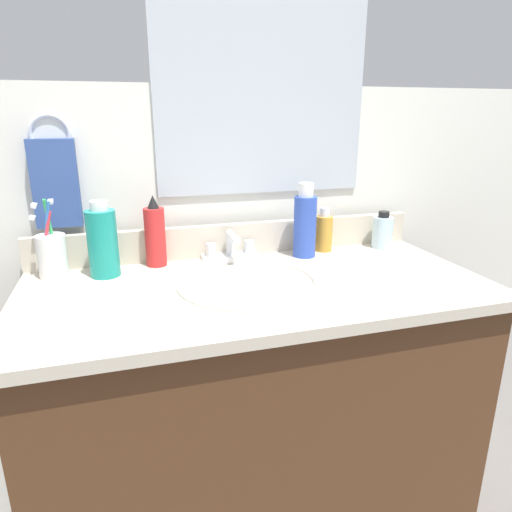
% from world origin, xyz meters
% --- Properties ---
extents(vanity_cabinet, '(1.06, 0.48, 0.81)m').
position_xyz_m(vanity_cabinet, '(0.00, 0.00, 0.40)').
color(vanity_cabinet, '#4C2D19').
rests_on(vanity_cabinet, ground_plane).
extents(countertop, '(1.10, 0.52, 0.03)m').
position_xyz_m(countertop, '(0.00, 0.00, 0.82)').
color(countertop, beige).
rests_on(countertop, vanity_cabinet).
extents(backsplash, '(1.10, 0.02, 0.09)m').
position_xyz_m(backsplash, '(0.00, 0.25, 0.88)').
color(backsplash, beige).
rests_on(backsplash, countertop).
extents(back_wall, '(2.20, 0.04, 1.30)m').
position_xyz_m(back_wall, '(0.00, 0.31, 0.65)').
color(back_wall, silver).
rests_on(back_wall, ground_plane).
extents(mirror_panel, '(0.60, 0.01, 0.56)m').
position_xyz_m(mirror_panel, '(0.10, 0.29, 1.29)').
color(mirror_panel, '#B2BCC6').
extents(towel_ring, '(0.10, 0.01, 0.10)m').
position_xyz_m(towel_ring, '(-0.45, 0.29, 1.18)').
color(towel_ring, silver).
extents(hand_towel, '(0.11, 0.04, 0.22)m').
position_xyz_m(hand_towel, '(-0.45, 0.27, 1.06)').
color(hand_towel, '#334C8C').
extents(sink_basin, '(0.35, 0.35, 0.11)m').
position_xyz_m(sink_basin, '(-0.02, 0.01, 0.81)').
color(sink_basin, white).
rests_on(sink_basin, countertop).
extents(faucet, '(0.16, 0.10, 0.08)m').
position_xyz_m(faucet, '(-0.02, 0.21, 0.86)').
color(faucet, silver).
rests_on(faucet, countertop).
extents(bottle_shampoo_blue, '(0.06, 0.06, 0.21)m').
position_xyz_m(bottle_shampoo_blue, '(0.19, 0.18, 0.93)').
color(bottle_shampoo_blue, '#2D4CB2').
rests_on(bottle_shampoo_blue, countertop).
extents(bottle_spray_red, '(0.05, 0.05, 0.19)m').
position_xyz_m(bottle_spray_red, '(-0.22, 0.21, 0.92)').
color(bottle_spray_red, red).
rests_on(bottle_spray_red, countertop).
extents(bottle_gel_clear, '(0.06, 0.06, 0.11)m').
position_xyz_m(bottle_gel_clear, '(0.45, 0.19, 0.89)').
color(bottle_gel_clear, silver).
rests_on(bottle_gel_clear, countertop).
extents(bottle_mouthwash_teal, '(0.07, 0.07, 0.19)m').
position_xyz_m(bottle_mouthwash_teal, '(-0.35, 0.17, 0.92)').
color(bottle_mouthwash_teal, teal).
rests_on(bottle_mouthwash_teal, countertop).
extents(bottle_oil_amber, '(0.05, 0.05, 0.13)m').
position_xyz_m(bottle_oil_amber, '(0.27, 0.21, 0.89)').
color(bottle_oil_amber, gold).
rests_on(bottle_oil_amber, countertop).
extents(cup_white_ceramic, '(0.07, 0.07, 0.20)m').
position_xyz_m(cup_white_ceramic, '(-0.47, 0.19, 0.89)').
color(cup_white_ceramic, white).
rests_on(cup_white_ceramic, countertop).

